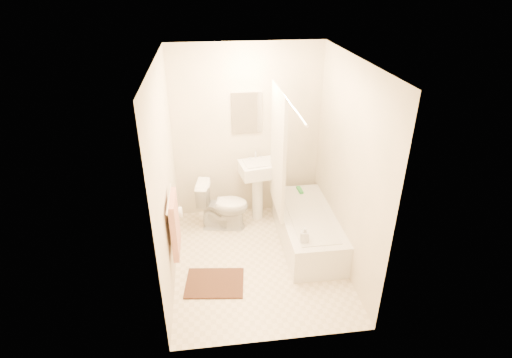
{
  "coord_description": "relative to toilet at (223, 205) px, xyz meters",
  "views": [
    {
      "loc": [
        -0.53,
        -3.83,
        3.16
      ],
      "look_at": [
        0.0,
        0.25,
        1.0
      ],
      "focal_mm": 28.0,
      "sensor_mm": 36.0,
      "label": 1
    }
  ],
  "objects": [
    {
      "name": "mirror",
      "position": [
        0.38,
        0.38,
        1.16
      ],
      "size": [
        0.4,
        0.03,
        0.55
      ],
      "primitive_type": "cube",
      "color": "white",
      "rests_on": "wall_back"
    },
    {
      "name": "scrub_brush",
      "position": [
        1.08,
        0.09,
        0.11
      ],
      "size": [
        0.07,
        0.19,
        0.04
      ],
      "primitive_type": "cube",
      "rotation": [
        0.0,
        0.0,
        0.06
      ],
      "color": "green",
      "rests_on": "bathtub"
    },
    {
      "name": "toilet_paper",
      "position": [
        -0.55,
        -0.68,
        0.36
      ],
      "size": [
        0.11,
        0.12,
        0.12
      ],
      "primitive_type": "cylinder",
      "rotation": [
        0.0,
        1.57,
        0.0
      ],
      "color": "white",
      "rests_on": "wall_left"
    },
    {
      "name": "soap_bottle",
      "position": [
        0.86,
        -1.05,
        0.19
      ],
      "size": [
        0.1,
        0.1,
        0.2
      ],
      "primitive_type": "imported",
      "rotation": [
        0.0,
        0.0,
        -0.15
      ],
      "color": "silver",
      "rests_on": "bathtub"
    },
    {
      "name": "bath_mat",
      "position": [
        -0.17,
        -1.14,
        -0.33
      ],
      "size": [
        0.7,
        0.56,
        0.02
      ],
      "primitive_type": "cube",
      "rotation": [
        0.0,
        0.0,
        -0.12
      ],
      "color": "#4F2B21",
      "rests_on": "floor"
    },
    {
      "name": "toilet",
      "position": [
        0.0,
        0.0,
        0.0
      ],
      "size": [
        0.74,
        0.49,
        0.68
      ],
      "primitive_type": "imported",
      "rotation": [
        0.0,
        0.0,
        1.41
      ],
      "color": "white",
      "rests_on": "floor"
    },
    {
      "name": "towel_bar",
      "position": [
        -0.58,
        -1.05,
        0.76
      ],
      "size": [
        0.02,
        0.6,
        0.02
      ],
      "primitive_type": "cylinder",
      "rotation": [
        1.57,
        0.0,
        0.0
      ],
      "color": "silver",
      "rests_on": "wall_left"
    },
    {
      "name": "ceiling",
      "position": [
        0.38,
        -0.8,
        2.06
      ],
      "size": [
        2.4,
        2.4,
        0.0
      ],
      "primitive_type": "plane",
      "color": "white",
      "rests_on": "ground"
    },
    {
      "name": "wall_left",
      "position": [
        -0.62,
        -0.8,
        0.86
      ],
      "size": [
        0.02,
        2.4,
        2.4
      ],
      "primitive_type": "cube",
      "color": "beige",
      "rests_on": "ground"
    },
    {
      "name": "shower_curtain",
      "position": [
        0.68,
        -0.3,
        0.88
      ],
      "size": [
        0.04,
        0.8,
        1.55
      ],
      "primitive_type": "cube",
      "color": "silver",
      "rests_on": "curtain_rod"
    },
    {
      "name": "wall_back",
      "position": [
        0.38,
        0.4,
        0.86
      ],
      "size": [
        2.0,
        0.02,
        2.4
      ],
      "primitive_type": "cube",
      "color": "beige",
      "rests_on": "ground"
    },
    {
      "name": "sink",
      "position": [
        0.5,
        0.15,
        0.14
      ],
      "size": [
        0.54,
        0.46,
        0.96
      ],
      "primitive_type": null,
      "rotation": [
        0.0,
        0.0,
        0.16
      ],
      "color": "white",
      "rests_on": "floor"
    },
    {
      "name": "bathtub",
      "position": [
        1.05,
        -0.5,
        -0.12
      ],
      "size": [
        0.66,
        1.52,
        0.43
      ],
      "primitive_type": null,
      "color": "silver",
      "rests_on": "floor"
    },
    {
      "name": "curtain_rod",
      "position": [
        0.68,
        -0.7,
        1.66
      ],
      "size": [
        0.03,
        1.7,
        0.03
      ],
      "primitive_type": "cylinder",
      "rotation": [
        1.57,
        0.0,
        0.0
      ],
      "color": "silver",
      "rests_on": "wall_back"
    },
    {
      "name": "floor",
      "position": [
        0.38,
        -0.8,
        -0.34
      ],
      "size": [
        2.4,
        2.4,
        0.0
      ],
      "primitive_type": "plane",
      "color": "beige",
      "rests_on": "ground"
    },
    {
      "name": "wall_right",
      "position": [
        1.38,
        -0.8,
        0.86
      ],
      "size": [
        0.02,
        2.4,
        2.4
      ],
      "primitive_type": "cube",
      "color": "beige",
      "rests_on": "ground"
    },
    {
      "name": "towel",
      "position": [
        -0.55,
        -1.05,
        0.44
      ],
      "size": [
        0.06,
        0.45,
        0.66
      ],
      "primitive_type": "cube",
      "color": "#CC7266",
      "rests_on": "towel_bar"
    }
  ]
}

